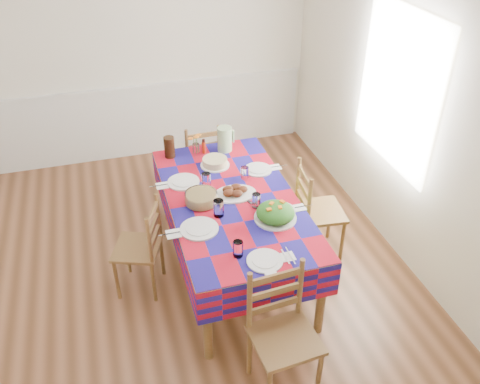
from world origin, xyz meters
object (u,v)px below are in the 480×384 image
dining_table (233,207)px  green_pitcher (225,139)px  chair_far (201,160)px  chair_right (316,212)px  chair_near (282,334)px  chair_left (142,248)px  meat_platter (234,192)px  tea_pitcher (169,147)px

dining_table → green_pitcher: size_ratio=8.22×
chair_far → chair_right: bearing=121.1°
dining_table → chair_far: size_ratio=2.24×
chair_near → chair_left: (-0.80, 1.24, -0.05)m
chair_right → meat_platter: bearing=93.0°
chair_left → chair_right: size_ratio=0.93×
meat_platter → chair_right: bearing=-3.2°
chair_near → chair_left: size_ratio=1.12×
chair_far → chair_right: size_ratio=0.94×
dining_table → meat_platter: meat_platter is taller
meat_platter → chair_right: (0.77, -0.04, -0.34)m
tea_pitcher → chair_right: 1.51m
chair_far → chair_near: bearing=88.6°
tea_pitcher → chair_far: 0.71m
dining_table → chair_near: chair_near is taller
green_pitcher → chair_right: (0.64, -0.82, -0.43)m
tea_pitcher → chair_right: tea_pitcher is taller
meat_platter → tea_pitcher: tea_pitcher is taller
green_pitcher → meat_platter: bearing=-99.0°
chair_far → green_pitcher: bearing=108.4°
dining_table → chair_near: size_ratio=2.02×
green_pitcher → chair_far: size_ratio=0.27×
chair_near → chair_far: (0.00, 2.52, -0.05)m
meat_platter → chair_left: 0.92m
chair_near → chair_far: chair_near is taller
chair_left → meat_platter: bearing=115.6°
tea_pitcher → chair_left: tea_pitcher is taller
green_pitcher → tea_pitcher: (-0.54, 0.03, -0.02)m
dining_table → chair_left: 0.84m
dining_table → chair_left: (-0.80, -0.01, -0.25)m
chair_left → dining_table: bearing=112.4°
dining_table → tea_pitcher: 0.96m
tea_pitcher → chair_far: tea_pitcher is taller
dining_table → chair_right: bearing=0.3°
green_pitcher → tea_pitcher: 0.54m
dining_table → chair_right: 0.83m
tea_pitcher → green_pitcher: bearing=-2.9°
green_pitcher → chair_near: green_pitcher is taller
chair_far → chair_left: bearing=56.5°
chair_far → dining_table: bearing=88.7°
tea_pitcher → chair_far: bearing=46.7°
chair_near → tea_pitcher: bearing=95.8°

